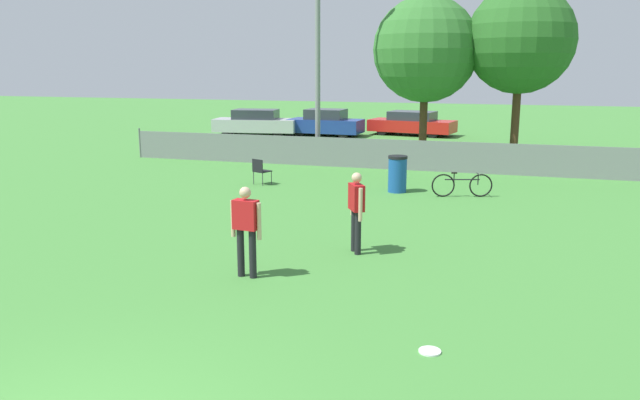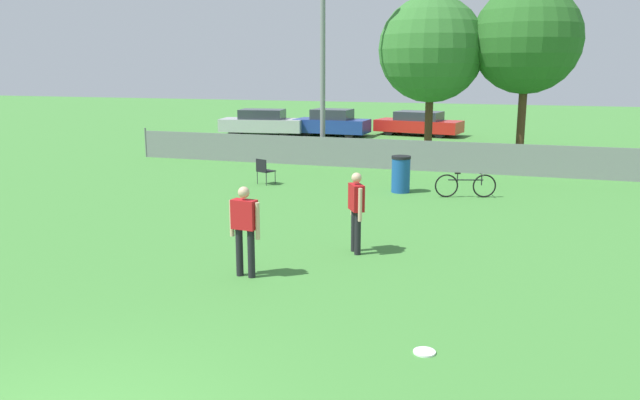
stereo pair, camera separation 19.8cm
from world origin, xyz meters
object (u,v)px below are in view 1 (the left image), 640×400
(frisbee_disc, at_px, (430,351))
(light_pole, at_px, (318,9))
(player_defender_red, at_px, (356,206))
(parked_car_silver, at_px, (256,123))
(tree_near_pole, at_px, (426,50))
(folding_chair_sideline, at_px, (261,170))
(tree_far_right, at_px, (521,40))
(parked_car_blue, at_px, (326,123))
(parked_car_red, at_px, (412,123))
(trash_bin, at_px, (397,174))
(bicycle_sideline, at_px, (462,185))
(player_thrower_red, at_px, (246,225))

(frisbee_disc, bearing_deg, light_pole, 112.23)
(player_defender_red, xyz_separation_m, parked_car_silver, (-10.51, 19.89, -0.29))
(tree_near_pole, height_order, parked_car_silver, tree_near_pole)
(frisbee_disc, bearing_deg, folding_chair_sideline, 122.64)
(frisbee_disc, bearing_deg, tree_near_pole, 98.17)
(tree_far_right, relative_size, parked_car_silver, 1.44)
(frisbee_disc, height_order, parked_car_blue, parked_car_blue)
(parked_car_silver, bearing_deg, parked_car_red, 8.03)
(folding_chair_sideline, bearing_deg, parked_car_silver, -44.08)
(frisbee_disc, height_order, trash_bin, trash_bin)
(bicycle_sideline, bearing_deg, folding_chair_sideline, 162.63)
(light_pole, xyz_separation_m, parked_car_red, (2.06, 10.80, -5.18))
(tree_near_pole, xyz_separation_m, trash_bin, (0.28, -7.49, -3.80))
(frisbee_disc, xyz_separation_m, parked_car_blue, (-8.75, 24.75, 0.67))
(tree_near_pole, xyz_separation_m, parked_car_silver, (-9.93, 5.95, -3.68))
(tree_far_right, bearing_deg, tree_near_pole, -175.40)
(tree_near_pole, bearing_deg, frisbee_disc, -81.83)
(tree_near_pole, relative_size, parked_car_blue, 1.61)
(trash_bin, bearing_deg, folding_chair_sideline, -178.75)
(folding_chair_sideline, bearing_deg, parked_car_red, -75.91)
(frisbee_disc, bearing_deg, bicycle_sideline, 92.14)
(bicycle_sideline, bearing_deg, tree_near_pole, 89.40)
(tree_near_pole, relative_size, parked_car_silver, 1.37)
(tree_near_pole, height_order, parked_car_blue, tree_near_pole)
(folding_chair_sideline, distance_m, bicycle_sideline, 6.31)
(tree_near_pole, distance_m, tree_far_right, 3.64)
(player_thrower_red, relative_size, parked_car_silver, 0.35)
(folding_chair_sideline, xyz_separation_m, parked_car_blue, (-2.05, 14.30, 0.20))
(light_pole, relative_size, frisbee_disc, 33.59)
(player_thrower_red, xyz_separation_m, parked_car_red, (-0.77, 24.28, -0.32))
(tree_far_right, height_order, trash_bin, tree_far_right)
(bicycle_sideline, bearing_deg, player_thrower_red, -127.42)
(player_thrower_red, xyz_separation_m, bicycle_sideline, (3.15, 8.29, -0.61))
(folding_chair_sideline, bearing_deg, bicycle_sideline, -158.11)
(folding_chair_sideline, relative_size, bicycle_sideline, 0.49)
(tree_near_pole, xyz_separation_m, folding_chair_sideline, (-4.11, -7.59, -3.87))
(bicycle_sideline, distance_m, trash_bin, 1.94)
(player_defender_red, bearing_deg, trash_bin, 151.35)
(trash_bin, height_order, parked_car_silver, parked_car_silver)
(player_defender_red, distance_m, bicycle_sideline, 6.50)
(tree_far_right, distance_m, parked_car_blue, 12.36)
(tree_near_pole, distance_m, bicycle_sideline, 8.93)
(tree_far_right, relative_size, trash_bin, 6.22)
(tree_far_right, height_order, player_thrower_red, tree_far_right)
(parked_car_blue, relative_size, parked_car_red, 0.83)
(tree_near_pole, relative_size, frisbee_disc, 21.59)
(frisbee_disc, height_order, folding_chair_sideline, folding_chair_sideline)
(frisbee_disc, xyz_separation_m, parked_car_silver, (-12.52, 24.00, 0.66))
(bicycle_sideline, relative_size, trash_bin, 1.55)
(tree_far_right, distance_m, parked_car_silver, 15.22)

